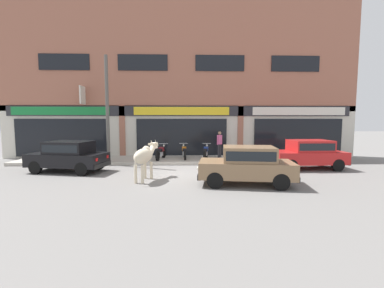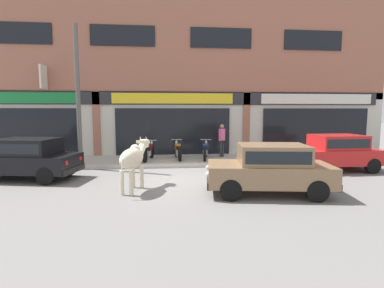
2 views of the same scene
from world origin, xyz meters
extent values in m
plane|color=slate|center=(0.00, 0.00, 0.00)|extent=(90.00, 90.00, 0.00)
cube|color=#B7AFA3|center=(0.00, 3.61, 0.09)|extent=(19.00, 2.83, 0.18)
cube|color=#9E604C|center=(0.00, 5.30, 6.59)|extent=(23.00, 0.55, 7.10)
cube|color=beige|center=(0.00, 5.30, 1.70)|extent=(23.00, 0.55, 3.40)
cube|color=#28282D|center=(0.00, 4.99, 3.05)|extent=(22.08, 0.08, 0.64)
cube|color=black|center=(-7.67, 4.98, 1.35)|extent=(5.83, 0.10, 2.40)
cube|color=#197A38|center=(-7.67, 4.96, 3.05)|extent=(6.13, 0.05, 0.52)
cube|color=#9E604C|center=(-3.83, 5.01, 1.70)|extent=(0.36, 0.12, 3.40)
cube|color=black|center=(0.00, 4.98, 1.35)|extent=(5.83, 0.10, 2.40)
cube|color=yellow|center=(0.00, 4.96, 3.05)|extent=(6.13, 0.05, 0.52)
cube|color=#9E604C|center=(3.83, 5.01, 1.70)|extent=(0.36, 0.12, 3.40)
cube|color=black|center=(7.67, 4.98, 1.35)|extent=(5.83, 0.10, 2.40)
cube|color=silver|center=(7.67, 4.96, 3.05)|extent=(6.13, 0.05, 0.52)
cube|color=black|center=(-7.33, 5.00, 6.08)|extent=(3.13, 0.06, 1.00)
cube|color=black|center=(-2.44, 5.00, 6.08)|extent=(3.13, 0.06, 1.00)
cube|color=black|center=(2.44, 5.00, 6.08)|extent=(3.13, 0.06, 1.00)
cube|color=black|center=(7.33, 5.00, 6.08)|extent=(3.13, 0.06, 1.00)
cube|color=silver|center=(-6.12, 4.58, 4.00)|extent=(0.08, 0.80, 1.10)
ellipsoid|color=beige|center=(-1.51, -1.40, 1.02)|extent=(0.89, 1.49, 0.60)
sphere|color=beige|center=(-1.43, -1.14, 1.25)|extent=(0.32, 0.32, 0.32)
cylinder|color=beige|center=(-1.53, -0.95, 0.36)|extent=(0.12, 0.12, 0.72)
cylinder|color=beige|center=(-1.25, -1.03, 0.36)|extent=(0.12, 0.12, 0.72)
cylinder|color=beige|center=(-1.77, -1.78, 0.36)|extent=(0.12, 0.12, 0.72)
cylinder|color=beige|center=(-1.50, -1.86, 0.36)|extent=(0.12, 0.12, 0.72)
cylinder|color=beige|center=(-1.28, -0.62, 1.17)|extent=(0.36, 0.51, 0.43)
cube|color=beige|center=(-1.21, -0.37, 1.34)|extent=(0.31, 0.41, 0.26)
cube|color=tan|center=(-1.16, -0.20, 1.30)|extent=(0.19, 0.18, 0.14)
cone|color=beige|center=(-1.32, -0.38, 1.52)|extent=(0.09, 0.13, 0.19)
cone|color=beige|center=(-1.13, -0.43, 1.52)|extent=(0.09, 0.13, 0.19)
cube|color=beige|center=(-1.39, -0.40, 1.40)|extent=(0.15, 0.08, 0.10)
cube|color=beige|center=(-1.08, -0.49, 1.40)|extent=(0.15, 0.08, 0.10)
cylinder|color=beige|center=(-1.72, -2.12, 0.80)|extent=(0.08, 0.17, 0.60)
cylinder|color=black|center=(1.22, -2.65, 0.30)|extent=(0.62, 0.27, 0.60)
cylinder|color=black|center=(1.43, -1.22, 0.30)|extent=(0.62, 0.27, 0.60)
cylinder|color=black|center=(3.50, -2.98, 0.30)|extent=(0.62, 0.27, 0.60)
cylinder|color=black|center=(3.71, -1.56, 0.30)|extent=(0.62, 0.27, 0.60)
cube|color=#846647|center=(2.47, -2.10, 0.60)|extent=(3.70, 2.10, 0.60)
cube|color=#846647|center=(2.56, -2.12, 1.18)|extent=(2.09, 1.70, 0.56)
cube|color=black|center=(2.56, -2.12, 1.18)|extent=(1.94, 1.70, 0.35)
cube|color=black|center=(0.75, -1.85, 0.38)|extent=(0.34, 1.52, 0.20)
cube|color=black|center=(4.18, -2.36, 0.38)|extent=(0.34, 1.52, 0.20)
sphere|color=silver|center=(0.65, -2.32, 0.68)|extent=(0.14, 0.14, 0.14)
sphere|color=silver|center=(0.79, -1.37, 0.68)|extent=(0.14, 0.14, 0.14)
cube|color=red|center=(4.13, -2.85, 0.70)|extent=(0.05, 0.16, 0.14)
cube|color=red|center=(4.27, -1.87, 0.70)|extent=(0.05, 0.16, 0.14)
cylinder|color=black|center=(-6.38, 1.54, 0.30)|extent=(0.62, 0.30, 0.60)
cylinder|color=black|center=(-4.41, -0.33, 0.30)|extent=(0.62, 0.30, 0.60)
cylinder|color=black|center=(-4.12, 1.08, 0.30)|extent=(0.62, 0.30, 0.60)
cube|color=black|center=(-5.39, 0.61, 0.60)|extent=(3.75, 2.26, 0.60)
cube|color=black|center=(-5.29, 0.59, 1.18)|extent=(2.15, 1.79, 0.56)
cube|color=black|center=(-5.29, 0.59, 1.18)|extent=(2.00, 1.78, 0.35)
cube|color=black|center=(-3.70, 0.26, 0.38)|extent=(0.42, 1.51, 0.20)
cube|color=red|center=(-3.77, -0.23, 0.70)|extent=(0.06, 0.16, 0.14)
cube|color=red|center=(-3.57, 0.75, 0.70)|extent=(0.06, 0.16, 0.14)
cylinder|color=black|center=(5.22, 0.20, 0.30)|extent=(0.60, 0.20, 0.60)
cylinder|color=black|center=(5.18, 1.64, 0.30)|extent=(0.60, 0.20, 0.60)
cylinder|color=black|center=(7.52, 0.25, 0.30)|extent=(0.60, 0.20, 0.60)
cylinder|color=black|center=(7.48, 1.69, 0.30)|extent=(0.60, 0.20, 0.60)
cube|color=red|center=(6.35, 0.94, 0.60)|extent=(3.54, 1.69, 0.60)
cube|color=red|center=(6.45, 0.95, 1.18)|extent=(1.94, 1.49, 0.56)
cube|color=black|center=(6.45, 0.95, 1.18)|extent=(1.78, 1.50, 0.35)
cube|color=black|center=(4.62, 0.90, 0.38)|extent=(0.16, 1.52, 0.20)
cube|color=black|center=(8.08, 0.99, 0.38)|extent=(0.16, 1.52, 0.20)
sphere|color=silver|center=(4.60, 0.42, 0.68)|extent=(0.14, 0.14, 0.14)
sphere|color=silver|center=(4.58, 1.38, 0.68)|extent=(0.14, 0.14, 0.14)
cube|color=red|center=(8.12, 0.49, 0.70)|extent=(0.03, 0.16, 0.14)
cube|color=red|center=(8.09, 1.48, 0.70)|extent=(0.03, 0.16, 0.14)
cylinder|color=black|center=(-1.09, 3.88, 0.46)|extent=(0.21, 0.57, 0.56)
cylinder|color=black|center=(-1.35, 2.66, 0.46)|extent=(0.21, 0.57, 0.56)
cube|color=#B2B5BA|center=(-1.23, 3.25, 0.50)|extent=(0.26, 0.35, 0.24)
cube|color=maroon|center=(-1.19, 3.41, 0.76)|extent=(0.32, 0.44, 0.24)
cube|color=black|center=(-1.28, 3.01, 0.74)|extent=(0.32, 0.55, 0.12)
cylinder|color=#B2B5BA|center=(-1.11, 3.82, 0.76)|extent=(0.09, 0.27, 0.59)
cylinder|color=#B2B5BA|center=(-1.10, 3.86, 1.04)|extent=(0.52, 0.14, 0.03)
sphere|color=silver|center=(-1.09, 3.92, 0.92)|extent=(0.12, 0.12, 0.12)
cylinder|color=#B2B5BA|center=(-1.41, 2.92, 0.42)|extent=(0.16, 0.48, 0.06)
cylinder|color=black|center=(0.11, 4.08, 0.46)|extent=(0.14, 0.57, 0.56)
cylinder|color=black|center=(0.19, 2.84, 0.46)|extent=(0.14, 0.57, 0.56)
cube|color=#B2B5BA|center=(0.15, 3.44, 0.50)|extent=(0.22, 0.33, 0.24)
cube|color=orange|center=(0.14, 3.60, 0.76)|extent=(0.27, 0.42, 0.24)
cube|color=black|center=(0.17, 3.20, 0.74)|extent=(0.25, 0.53, 0.12)
cylinder|color=#B2B5BA|center=(0.11, 4.02, 0.76)|extent=(0.06, 0.27, 0.59)
cylinder|color=#B2B5BA|center=(0.11, 4.06, 1.04)|extent=(0.52, 0.07, 0.03)
sphere|color=silver|center=(0.10, 4.12, 0.92)|extent=(0.12, 0.12, 0.12)
cylinder|color=#B2B5BA|center=(0.06, 3.07, 0.42)|extent=(0.09, 0.48, 0.06)
cylinder|color=black|center=(1.54, 3.94, 0.46)|extent=(0.21, 0.57, 0.56)
cylinder|color=black|center=(1.30, 2.71, 0.46)|extent=(0.21, 0.57, 0.56)
cube|color=#B2B5BA|center=(1.41, 3.31, 0.50)|extent=(0.26, 0.35, 0.24)
cube|color=navy|center=(1.44, 3.46, 0.76)|extent=(0.31, 0.44, 0.24)
cube|color=black|center=(1.37, 3.07, 0.74)|extent=(0.32, 0.55, 0.12)
cylinder|color=#B2B5BA|center=(1.53, 3.88, 0.76)|extent=(0.09, 0.27, 0.59)
cylinder|color=#B2B5BA|center=(1.53, 3.92, 1.04)|extent=(0.52, 0.13, 0.03)
sphere|color=silver|center=(1.55, 3.98, 0.92)|extent=(0.12, 0.12, 0.12)
cylinder|color=#B2B5BA|center=(1.24, 2.98, 0.42)|extent=(0.15, 0.48, 0.06)
cylinder|color=#2D2D33|center=(2.25, 3.84, 0.59)|extent=(0.11, 0.11, 0.82)
cylinder|color=#2D2D33|center=(2.38, 3.97, 0.59)|extent=(0.11, 0.11, 0.82)
cylinder|color=#DB5B93|center=(2.31, 3.91, 1.28)|extent=(0.32, 0.32, 0.56)
cylinder|color=#DB5B93|center=(2.17, 3.75, 1.25)|extent=(0.08, 0.08, 0.56)
cylinder|color=#DB5B93|center=(2.46, 4.06, 1.25)|extent=(0.08, 0.08, 0.56)
sphere|color=tan|center=(2.31, 3.91, 1.68)|extent=(0.20, 0.20, 0.20)
cylinder|color=#595651|center=(-4.02, 2.50, 3.05)|extent=(0.18, 0.18, 5.75)
camera|label=1|loc=(0.08, -11.66, 2.44)|focal=24.00mm
camera|label=2|loc=(-0.63, -10.38, 2.43)|focal=28.00mm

